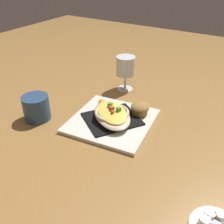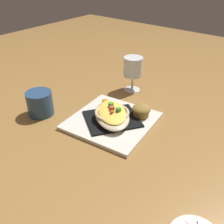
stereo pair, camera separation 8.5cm
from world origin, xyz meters
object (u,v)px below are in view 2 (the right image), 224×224
object	(u,v)px
muffin	(141,110)
creamer_cup_1	(191,224)
gratin_dish	(112,114)
square_plate	(112,121)
stemmed_glass	(133,69)
orange_garnish	(106,103)
coffee_mug	(40,104)

from	to	relation	value
muffin	creamer_cup_1	xyz separation A→B (m)	(-0.29, -0.31, -0.02)
creamer_cup_1	gratin_dish	bearing A→B (deg)	60.90
square_plate	stemmed_glass	xyz separation A→B (m)	(0.25, 0.09, 0.09)
square_plate	orange_garnish	bearing A→B (deg)	50.44
stemmed_glass	creamer_cup_1	world-z (taller)	stemmed_glass
square_plate	orange_garnish	xyz separation A→B (m)	(0.07, 0.08, 0.01)
square_plate	gratin_dish	distance (m)	0.03
gratin_dish	coffee_mug	xyz separation A→B (m)	(-0.11, 0.24, 0.00)
gratin_dish	creamer_cup_1	bearing A→B (deg)	-119.10
square_plate	creamer_cup_1	distance (m)	0.43
muffin	creamer_cup_1	distance (m)	0.43
coffee_mug	creamer_cup_1	bearing A→B (deg)	-98.99
gratin_dish	muffin	bearing A→B (deg)	-38.32
square_plate	stemmed_glass	bearing A→B (deg)	19.62
creamer_cup_1	orange_garnish	bearing A→B (deg)	58.88
gratin_dish	stemmed_glass	size ratio (longest dim) A/B	1.52
orange_garnish	creamer_cup_1	distance (m)	0.53
gratin_dish	orange_garnish	bearing A→B (deg)	50.47
gratin_dish	muffin	distance (m)	0.10
gratin_dish	stemmed_glass	distance (m)	0.27
coffee_mug	creamer_cup_1	distance (m)	0.62
muffin	orange_garnish	distance (m)	0.15
orange_garnish	creamer_cup_1	bearing A→B (deg)	-121.12
muffin	coffee_mug	size ratio (longest dim) A/B	0.56
square_plate	muffin	xyz separation A→B (m)	(0.08, -0.06, 0.03)
gratin_dish	coffee_mug	size ratio (longest dim) A/B	1.87
gratin_dish	muffin	xyz separation A→B (m)	(0.08, -0.06, -0.00)
orange_garnish	creamer_cup_1	world-z (taller)	orange_garnish
square_plate	coffee_mug	world-z (taller)	coffee_mug
coffee_mug	creamer_cup_1	xyz separation A→B (m)	(-0.10, -0.61, -0.02)
muffin	coffee_mug	bearing A→B (deg)	122.90
muffin	coffee_mug	distance (m)	0.36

